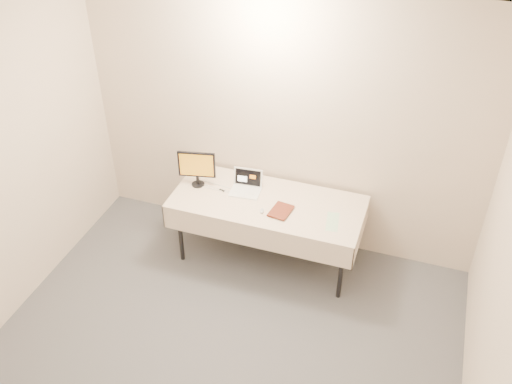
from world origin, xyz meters
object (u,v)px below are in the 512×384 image
(laptop, at_px, (246,186))
(book, at_px, (272,199))
(monitor, at_px, (197,166))
(table, at_px, (267,206))

(laptop, bearing_deg, book, -37.52)
(laptop, bearing_deg, monitor, -176.64)
(table, height_order, laptop, laptop)
(laptop, bearing_deg, table, -27.45)
(table, xyz_separation_m, laptop, (-0.25, 0.11, 0.11))
(book, bearing_deg, table, 134.90)
(monitor, bearing_deg, laptop, -4.06)
(monitor, distance_m, book, 0.84)
(table, height_order, monitor, monitor)
(monitor, bearing_deg, table, -14.97)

